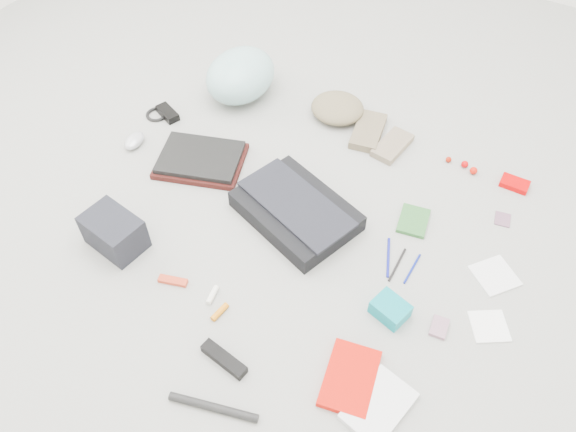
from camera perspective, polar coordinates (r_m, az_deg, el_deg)
The scene contains 33 objects.
ground_plane at distance 1.97m, azimuth -0.00°, elevation -0.93°, with size 4.00×4.00×0.00m, color gray.
messenger_bag at distance 1.97m, azimuth 0.82°, elevation 0.52°, with size 0.40×0.29×0.07m, color black.
bag_flap at distance 1.94m, azimuth 0.83°, elevation 1.27°, with size 0.42×0.19×0.01m, color black.
laptop_sleeve at distance 2.19m, azimuth -8.84°, elevation 5.53°, with size 0.32×0.24×0.02m, color #3A110E.
laptop at distance 2.18m, azimuth -8.91°, elevation 5.93°, with size 0.30×0.22×0.02m, color black.
bike_helmet at distance 2.44m, azimuth -4.85°, elevation 14.05°, with size 0.27×0.33×0.20m, color #99CECD.
beanie at distance 2.37m, azimuth 5.04°, elevation 10.88°, with size 0.22×0.21×0.08m, color #716447.
mitten_left at distance 2.31m, azimuth 8.14°, elevation 8.53°, with size 0.11×0.22×0.03m, color #706149.
mitten_right at distance 2.26m, azimuth 10.55°, elevation 7.05°, with size 0.09×0.19×0.03m, color #806F5A.
power_brick at distance 2.42m, azimuth -12.13°, elevation 10.18°, with size 0.11×0.05×0.03m, color black.
cable_coil at distance 2.44m, azimuth -13.20°, elevation 10.02°, with size 0.09×0.09×0.01m, color black.
mouse at distance 2.32m, azimuth -15.35°, elevation 7.40°, with size 0.06×0.11×0.04m, color #A7A8AF.
camera_bag at distance 1.96m, azimuth -17.25°, elevation -1.57°, with size 0.19×0.13×0.13m, color black.
multitool at distance 1.86m, azimuth -11.61°, elevation -6.46°, with size 0.10×0.03×0.01m, color #B7341B.
toiletry_tube_white at distance 1.81m, azimuth -7.69°, elevation -7.94°, with size 0.02×0.02×0.06m, color white.
toiletry_tube_orange at distance 1.77m, azimuth -6.95°, elevation -9.65°, with size 0.02×0.02×0.07m, color #CE6F0C.
u_lock at distance 1.69m, azimuth -6.52°, elevation -14.24°, with size 0.15×0.04×0.03m, color black.
bike_pump at distance 1.64m, azimuth -7.59°, elevation -18.69°, with size 0.02×0.02×0.26m, color black.
book_red at distance 1.67m, azimuth 6.31°, elevation -16.06°, with size 0.14×0.21×0.02m, color red.
book_white at distance 1.65m, azimuth 9.21°, elevation -18.52°, with size 0.13×0.20×0.02m, color silver.
notepad at distance 2.02m, azimuth 12.62°, elevation -0.48°, with size 0.10×0.13×0.02m, color #295E28.
pen_blue at distance 1.91m, azimuth 10.15°, elevation -4.15°, with size 0.01×0.01×0.16m, color navy.
pen_black at distance 1.90m, azimuth 11.03°, elevation -4.88°, with size 0.01×0.01×0.15m, color black.
pen_navy at distance 1.90m, azimuth 12.50°, elevation -5.25°, with size 0.01×0.01×0.13m, color navy.
accordion_wallet at distance 1.77m, azimuth 10.35°, elevation -9.30°, with size 0.11×0.09×0.05m, color #048490.
card_deck at distance 1.80m, azimuth 15.11°, elevation -10.85°, with size 0.05×0.07×0.01m, color gray.
napkin_top at distance 1.96m, azimuth 20.26°, elevation -5.70°, with size 0.13×0.13×0.01m, color silver.
napkin_bottom at distance 1.85m, azimuth 19.76°, elevation -10.50°, with size 0.11×0.11×0.01m, color white.
lollipop_a at distance 2.26m, azimuth 16.00°, elevation 5.54°, with size 0.02×0.02×0.02m, color #9A1604.
lollipop_b at distance 2.26m, azimuth 17.52°, elevation 5.03°, with size 0.03×0.03×0.03m, color #B70205.
lollipop_c at distance 2.24m, azimuth 18.33°, elevation 4.40°, with size 0.03×0.03×0.03m, color red.
altoids_tin at distance 2.25m, azimuth 22.03°, elevation 3.06°, with size 0.10×0.06×0.02m, color #C00203.
stamp_sheet at distance 2.12m, azimuth 20.97°, elevation -0.31°, with size 0.05×0.06×0.00m, color #784F66.
Camera 1 is at (0.62, -1.07, 1.53)m, focal length 35.00 mm.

